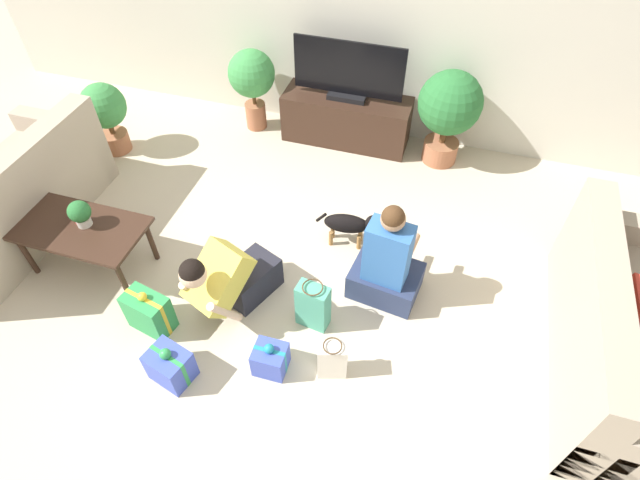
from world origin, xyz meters
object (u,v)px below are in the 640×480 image
object	(u,v)px
mug	(79,218)
tv_console	(346,119)
potted_plant_back_right	(449,108)
tv	(348,74)
gift_bag_a	(313,306)
coffee_table	(82,232)
gift_box_b	(270,359)
tabletop_plant	(80,213)
person_sitting	(387,265)
gift_bag_b	(332,360)
sofa_left	(9,204)
gift_box_a	(170,365)
dog	(352,224)
sofa_right	(623,338)
person_kneeling	(230,279)
potted_plant_corner_left	(105,112)
gift_box_c	(149,312)
potted_plant_back_left	(252,78)

from	to	relation	value
mug	tv_console	bearing A→B (deg)	55.62
tv_console	potted_plant_back_right	distance (m)	1.06
tv	potted_plant_back_right	bearing A→B (deg)	-2.87
potted_plant_back_right	gift_bag_a	world-z (taller)	potted_plant_back_right
coffee_table	gift_box_b	distance (m)	1.80
mug	tabletop_plant	distance (m)	0.09
tv	person_sitting	world-z (taller)	tv
coffee_table	tabletop_plant	distance (m)	0.18
potted_plant_back_right	gift_bag_b	xyz separation A→B (m)	(-0.38, -2.62, -0.43)
gift_bag_a	sofa_left	bearing A→B (deg)	176.35
tv	gift_box_a	xyz separation A→B (m)	(-0.42, -3.02, -0.62)
dog	gift_box_a	size ratio (longest dim) A/B	1.75
dog	mug	world-z (taller)	mug
gift_box_b	sofa_right	bearing A→B (deg)	18.31
person_kneeling	person_sitting	world-z (taller)	person_sitting
potted_plant_corner_left	gift_box_a	xyz separation A→B (m)	(1.81, -2.15, -0.32)
gift_bag_b	gift_bag_a	bearing A→B (deg)	124.91
gift_box_b	gift_bag_b	distance (m)	0.43
tv_console	potted_plant_back_right	world-z (taller)	potted_plant_back_right
gift_box_b	gift_box_c	distance (m)	0.97
tv_console	gift_box_c	bearing A→B (deg)	-105.88
gift_box_a	tv	bearing A→B (deg)	82.05
potted_plant_back_right	tabletop_plant	distance (m)	3.33
potted_plant_back_left	gift_bag_b	xyz separation A→B (m)	(1.62, -2.62, -0.41)
potted_plant_corner_left	gift_box_c	size ratio (longest dim) A/B	1.89
person_sitting	gift_box_a	bearing A→B (deg)	49.81
sofa_left	potted_plant_back_right	world-z (taller)	potted_plant_back_right
person_sitting	gift_box_c	distance (m)	1.78
potted_plant_back_right	gift_box_b	xyz separation A→B (m)	(-0.79, -2.71, -0.48)
potted_plant_corner_left	gift_box_c	bearing A→B (deg)	-51.18
potted_plant_corner_left	potted_plant_back_right	world-z (taller)	potted_plant_back_right
potted_plant_back_left	gift_box_a	distance (m)	3.05
gift_box_a	sofa_left	bearing A→B (deg)	155.83
coffee_table	gift_box_c	distance (m)	0.87
tv	dog	distance (m)	1.60
tv_console	person_sitting	distance (m)	2.05
potted_plant_back_right	dog	xyz separation A→B (m)	(-0.56, -1.39, -0.37)
tv_console	gift_bag_a	size ratio (longest dim) A/B	2.99
potted_plant_corner_left	gift_bag_b	bearing A→B (deg)	-32.28
sofa_left	person_kneeling	size ratio (longest dim) A/B	2.28
person_kneeling	person_sitting	bearing A→B (deg)	45.60
gift_bag_a	gift_box_a	bearing A→B (deg)	-138.36
coffee_table	potted_plant_back_left	distance (m)	2.32
tv	sofa_left	bearing A→B (deg)	-138.12
dog	gift_bag_a	world-z (taller)	gift_bag_a
gift_box_b	gift_bag_b	size ratio (longest dim) A/B	0.82
sofa_left	person_kneeling	xyz separation A→B (m)	(2.13, -0.21, 0.02)
gift_box_c	gift_bag_a	size ratio (longest dim) A/B	0.90
sofa_left	sofa_right	xyz separation A→B (m)	(4.84, 0.12, 0.00)
sofa_left	gift_bag_a	xyz separation A→B (m)	(2.75, -0.18, -0.10)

